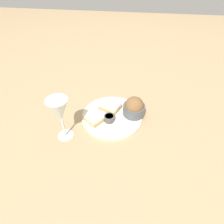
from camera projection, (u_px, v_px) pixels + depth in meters
name	position (u px, v px, depth m)	size (l,w,h in m)	color
ground_plane	(112.00, 117.00, 0.83)	(4.00, 4.00, 0.00)	tan
dinner_plate	(112.00, 116.00, 0.82)	(0.28, 0.28, 0.01)	silver
salad_bowl	(134.00, 107.00, 0.80)	(0.10, 0.10, 0.09)	#4C5156
sauce_ramekin	(109.00, 118.00, 0.78)	(0.05, 0.05, 0.03)	#4C4C4C
cheese_toast_near	(110.00, 106.00, 0.85)	(0.11, 0.10, 0.03)	tan
cheese_toast_far	(94.00, 118.00, 0.79)	(0.11, 0.11, 0.03)	tan
wine_glass	(59.00, 111.00, 0.65)	(0.08, 0.08, 0.19)	silver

